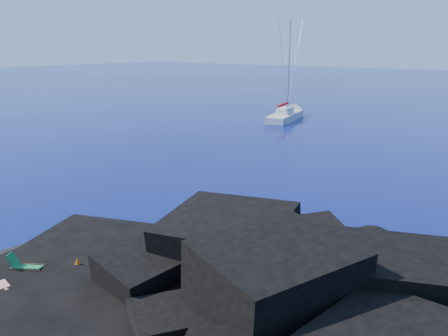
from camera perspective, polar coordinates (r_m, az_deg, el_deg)
The scene contains 7 objects.
beach at distance 20.03m, azimuth -22.89°, elevation -14.60°, with size 8.50×6.00×0.70m, color black.
surf_foam at distance 21.83m, azimuth -11.78°, elevation -11.04°, with size 10.00×8.00×0.06m, color white, non-canonical shape.
sailboat at distance 60.83m, azimuth 8.07°, elevation 6.28°, with size 2.68×12.76×13.38m, color silver, non-canonical shape.
deck_chair at distance 20.64m, azimuth -24.32°, elevation -11.24°, with size 1.40×0.61×0.96m, color #186F39, non-canonical shape.
towel at distance 19.95m, azimuth -26.86°, elevation -14.00°, with size 1.86×0.88×0.05m, color white.
sunbather at distance 19.87m, azimuth -26.92°, elevation -13.60°, with size 1.76×0.49×0.26m, color tan, non-canonical shape.
marker_cone at distance 20.22m, azimuth -18.56°, elevation -11.76°, with size 0.39×0.39×0.60m, color #FF630D.
Camera 1 is at (20.20, -7.34, 9.65)m, focal length 35.00 mm.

